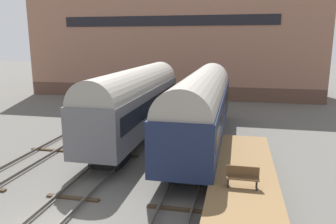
{
  "coord_description": "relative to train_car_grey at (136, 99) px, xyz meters",
  "views": [
    {
      "loc": [
        7.29,
        -9.81,
        7.19
      ],
      "look_at": [
        2.45,
        12.76,
        2.2
      ],
      "focal_mm": 35.0,
      "sensor_mm": 36.0,
      "label": 1
    }
  ],
  "objects": [
    {
      "name": "train_car_grey",
      "position": [
        0.0,
        0.0,
        0.0
      ],
      "size": [
        2.98,
        15.97,
        5.3
      ],
      "color": "black",
      "rests_on": "ground"
    },
    {
      "name": "train_car_navy",
      "position": [
        4.9,
        -0.34,
        -0.07
      ],
      "size": [
        3.14,
        18.0,
        5.21
      ],
      "color": "black",
      "rests_on": "ground"
    },
    {
      "name": "station_platform",
      "position": [
        7.75,
        -8.94,
        -2.05
      ],
      "size": [
        3.06,
        15.43,
        1.04
      ],
      "color": "brown",
      "rests_on": "ground"
    },
    {
      "name": "bench",
      "position": [
        7.67,
        -9.23,
        -1.49
      ],
      "size": [
        1.4,
        0.4,
        0.91
      ],
      "color": "brown",
      "rests_on": "station_platform"
    },
    {
      "name": "warehouse_building",
      "position": [
        -1.51,
        22.87,
        5.75
      ],
      "size": [
        37.9,
        11.04,
        17.52
      ],
      "color": "brown",
      "rests_on": "ground"
    }
  ]
}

